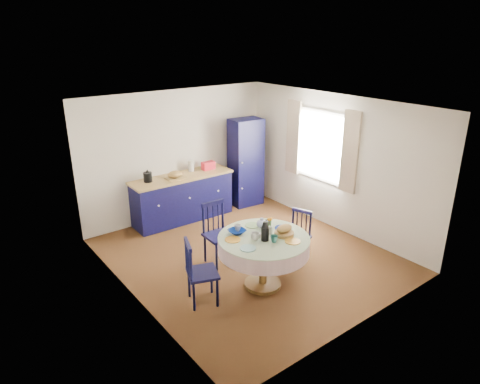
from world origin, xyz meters
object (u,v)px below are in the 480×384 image
at_px(chair_left, 199,272).
at_px(mug_a, 255,236).
at_px(mug_b, 274,239).
at_px(mug_d, 238,228).
at_px(pantry_cabinet, 246,162).
at_px(mug_c, 267,223).
at_px(kitchen_counter, 182,197).
at_px(chair_far, 219,233).
at_px(cobalt_bowl, 237,232).
at_px(dining_table, 264,245).
at_px(chair_right, 298,236).

bearing_deg(chair_left, mug_a, -83.24).
height_order(mug_b, mug_d, mug_b).
distance_m(pantry_cabinet, mug_c, 2.85).
bearing_deg(chair_left, kitchen_counter, -5.20).
xyz_separation_m(mug_a, mug_b, (0.16, -0.21, -0.00)).
xyz_separation_m(chair_far, mug_c, (0.39, -0.72, 0.32)).
bearing_deg(chair_left, pantry_cabinet, -27.62).
xyz_separation_m(mug_c, cobalt_bowl, (-0.51, 0.07, -0.01)).
bearing_deg(mug_b, mug_d, 107.19).
xyz_separation_m(mug_a, mug_d, (-0.02, 0.37, -0.00)).
xyz_separation_m(chair_left, mug_b, (0.97, -0.41, 0.36)).
distance_m(pantry_cabinet, dining_table, 3.22).
relative_size(kitchen_counter, dining_table, 1.56).
height_order(kitchen_counter, cobalt_bowl, kitchen_counter).
distance_m(mug_a, mug_c, 0.48).
xyz_separation_m(pantry_cabinet, mug_a, (-1.92, -2.66, -0.08)).
bearing_deg(mug_d, chair_far, 84.62).
relative_size(dining_table, chair_right, 1.55).
height_order(kitchen_counter, mug_d, kitchen_counter).
bearing_deg(chair_left, dining_table, -82.13).
distance_m(mug_b, mug_d, 0.62).
distance_m(mug_a, cobalt_bowl, 0.32).
bearing_deg(cobalt_bowl, pantry_cabinet, 49.43).
distance_m(chair_far, chair_right, 1.28).
height_order(kitchen_counter, pantry_cabinet, pantry_cabinet).
bearing_deg(mug_b, chair_far, 96.22).
distance_m(chair_far, mug_d, 0.67).
height_order(chair_far, mug_c, chair_far).
relative_size(mug_a, mug_b, 1.22).
xyz_separation_m(mug_b, mug_d, (-0.18, 0.59, -0.00)).
relative_size(chair_right, mug_c, 7.74).
distance_m(dining_table, mug_b, 0.26).
height_order(chair_left, cobalt_bowl, chair_left).
bearing_deg(pantry_cabinet, cobalt_bowl, -125.51).
bearing_deg(dining_table, cobalt_bowl, 126.03).
bearing_deg(kitchen_counter, mug_a, -97.49).
xyz_separation_m(kitchen_counter, mug_b, (-0.26, -2.98, 0.37)).
distance_m(pantry_cabinet, mug_b, 3.37).
relative_size(mug_b, mug_c, 0.96).
xyz_separation_m(chair_right, cobalt_bowl, (-1.17, 0.08, 0.39)).
xyz_separation_m(dining_table, chair_right, (0.93, 0.24, -0.24)).
distance_m(kitchen_counter, mug_d, 2.46).
bearing_deg(chair_far, chair_left, -136.27).
distance_m(dining_table, chair_right, 0.99).
distance_m(chair_right, mug_d, 1.19).
xyz_separation_m(pantry_cabinet, cobalt_bowl, (-2.01, -2.35, -0.10)).
bearing_deg(chair_far, pantry_cabinet, 43.68).
bearing_deg(kitchen_counter, chair_right, -74.25).
height_order(mug_c, cobalt_bowl, mug_c).
bearing_deg(mug_d, dining_table, -66.16).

